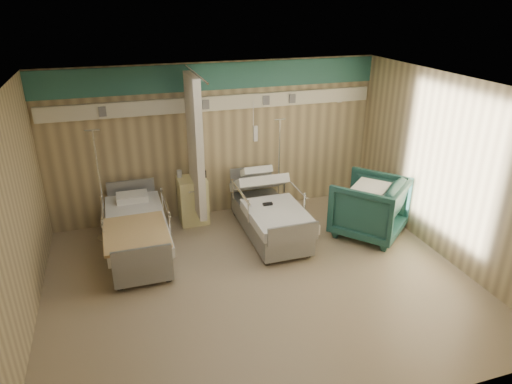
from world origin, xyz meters
TOP-DOWN VIEW (x-y plane):
  - ground at (0.00, 0.00)m, footprint 6.00×5.00m
  - room_walls at (-0.03, 0.25)m, footprint 6.04×5.04m
  - bed_right at (0.60, 1.30)m, footprint 1.00×2.16m
  - bed_left at (-1.60, 1.30)m, footprint 1.00×2.16m
  - bedside_cabinet at (-0.55, 2.20)m, footprint 0.50×0.48m
  - visitor_armchair at (2.23, 0.83)m, footprint 1.55×1.56m
  - waffle_blanket at (2.24, 0.83)m, footprint 0.80×0.80m
  - iv_stand_right at (1.10, 2.22)m, footprint 0.32×0.32m
  - iv_stand_left at (-2.08, 2.04)m, footprint 0.34×0.34m
  - call_remote at (0.53, 1.19)m, footprint 0.16×0.08m
  - tan_blanket at (-1.64, 0.84)m, footprint 0.94×1.17m
  - toiletry_bag at (-0.42, 2.23)m, footprint 0.25×0.17m
  - white_cup at (-0.74, 2.33)m, footprint 0.10×0.10m

SIDE VIEW (x-z plane):
  - ground at x=0.00m, z-range 0.00..0.00m
  - bed_right at x=0.60m, z-range 0.00..0.63m
  - bed_left at x=-1.60m, z-range 0.00..0.63m
  - iv_stand_right at x=1.10m, z-range -0.53..1.26m
  - iv_stand_left at x=-2.08m, z-range -0.57..1.35m
  - bedside_cabinet at x=-0.55m, z-range 0.00..0.85m
  - visitor_armchair at x=2.23m, z-range 0.00..1.02m
  - call_remote at x=0.53m, z-range 0.63..0.67m
  - tan_blanket at x=-1.64m, z-range 0.63..0.67m
  - white_cup at x=-0.74m, z-range 0.85..0.98m
  - toiletry_bag at x=-0.42m, z-range 0.85..0.98m
  - waffle_blanket at x=2.24m, z-range 1.02..1.09m
  - room_walls at x=-0.03m, z-range 0.45..3.27m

